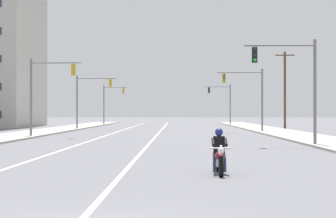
% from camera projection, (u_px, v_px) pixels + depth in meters
% --- Properties ---
extents(lane_stripe_center, '(0.16, 100.00, 0.01)m').
position_uv_depth(lane_stripe_center, '(159.00, 133.00, 53.56)').
color(lane_stripe_center, beige).
rests_on(lane_stripe_center, ground).
extents(lane_stripe_left, '(0.16, 100.00, 0.01)m').
position_uv_depth(lane_stripe_left, '(115.00, 133.00, 53.63)').
color(lane_stripe_left, beige).
rests_on(lane_stripe_left, ground).
extents(sidewalk_kerb_right, '(4.40, 110.00, 0.14)m').
position_uv_depth(sidewalk_kerb_right, '(290.00, 134.00, 48.37)').
color(sidewalk_kerb_right, '#9E998E').
rests_on(sidewalk_kerb_right, ground).
extents(sidewalk_kerb_left, '(4.40, 110.00, 0.14)m').
position_uv_depth(sidewalk_kerb_left, '(29.00, 134.00, 48.75)').
color(sidewalk_kerb_left, '#9E998E').
rests_on(sidewalk_kerb_left, ground).
extents(motorcycle_with_rider, '(0.70, 2.19, 1.46)m').
position_uv_depth(motorcycle_with_rider, '(219.00, 156.00, 17.80)').
color(motorcycle_with_rider, black).
rests_on(motorcycle_with_rider, ground).
extents(traffic_signal_near_right, '(4.20, 0.37, 6.20)m').
position_uv_depth(traffic_signal_near_right, '(295.00, 76.00, 32.33)').
color(traffic_signal_near_right, slate).
rests_on(traffic_signal_near_right, ground).
extents(traffic_signal_near_left, '(4.08, 0.42, 6.20)m').
position_uv_depth(traffic_signal_near_left, '(45.00, 86.00, 43.83)').
color(traffic_signal_near_left, slate).
rests_on(traffic_signal_near_left, ground).
extents(traffic_signal_mid_right, '(4.45, 0.39, 6.20)m').
position_uv_depth(traffic_signal_mid_right, '(249.00, 91.00, 54.38)').
color(traffic_signal_mid_right, slate).
rests_on(traffic_signal_mid_right, ground).
extents(traffic_signal_mid_left, '(4.63, 0.37, 6.20)m').
position_uv_depth(traffic_signal_mid_left, '(88.00, 94.00, 64.02)').
color(traffic_signal_mid_left, slate).
rests_on(traffic_signal_mid_left, ground).
extents(traffic_signal_far_right, '(3.88, 0.37, 6.20)m').
position_uv_depth(traffic_signal_far_right, '(223.00, 99.00, 84.93)').
color(traffic_signal_far_right, slate).
rests_on(traffic_signal_far_right, ground).
extents(traffic_signal_far_left, '(3.67, 0.47, 6.20)m').
position_uv_depth(traffic_signal_far_left, '(110.00, 99.00, 86.82)').
color(traffic_signal_far_left, slate).
rests_on(traffic_signal_far_left, ground).
extents(utility_pole_right_far, '(2.16, 0.26, 8.84)m').
position_uv_depth(utility_pole_right_far, '(285.00, 89.00, 63.28)').
color(utility_pole_right_far, '#4C3828').
rests_on(utility_pole_right_far, ground).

